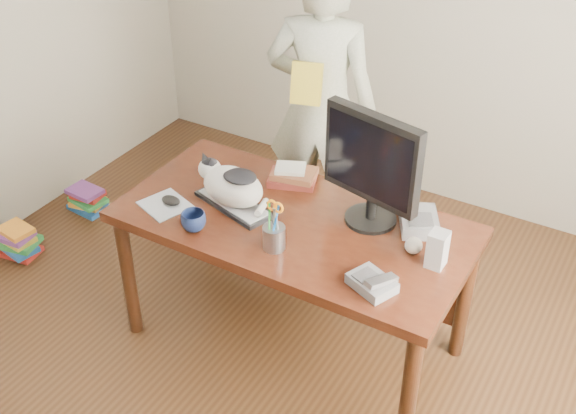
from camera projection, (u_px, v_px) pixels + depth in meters
The scene contains 18 objects.
room at pixel (207, 165), 2.48m from camera, with size 4.50×4.50×4.50m.
desk at pixel (302, 237), 3.39m from camera, with size 1.60×0.80×0.75m.
keyboard at pixel (234, 204), 3.33m from camera, with size 0.42×0.25×0.02m.
cat at pixel (231, 184), 3.28m from camera, with size 0.39×0.26×0.22m.
monitor at pixel (372, 164), 3.06m from camera, with size 0.48×0.28×0.54m.
pen_cup at pixel (274, 235), 3.04m from camera, with size 0.10×0.10×0.25m.
mousepad at pixel (165, 205), 3.34m from camera, with size 0.26×0.25×0.00m.
mouse at pixel (171, 200), 3.34m from camera, with size 0.11×0.09×0.04m.
coffee_mug at pixel (194, 221), 3.17m from camera, with size 0.11×0.11×0.09m, color #0D1737.
phone at pixel (373, 283), 2.85m from camera, with size 0.22×0.19×0.08m.
speaker at pixel (437, 249), 2.94m from camera, with size 0.07×0.08×0.16m.
baseball at pixel (414, 245), 3.03m from camera, with size 0.07×0.07×0.07m.
book_stack at pixel (293, 176), 3.49m from camera, with size 0.27×0.23×0.08m.
calculator at pixel (419, 221), 3.19m from camera, with size 0.24×0.26×0.07m.
person at pixel (321, 106), 3.97m from camera, with size 0.62×0.41×1.69m, color white.
held_book at pixel (307, 84), 3.74m from camera, with size 0.18×0.14×0.22m.
book_pile_a at pixel (17, 241), 4.21m from camera, with size 0.27×0.22×0.18m.
book_pile_b at pixel (88, 200), 4.60m from camera, with size 0.26×0.20×0.15m.
Camera 1 is at (1.32, -1.69, 2.64)m, focal length 45.00 mm.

